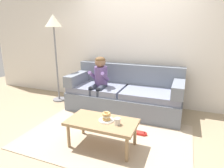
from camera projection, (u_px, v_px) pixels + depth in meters
name	position (u px, v px, depth m)	size (l,w,h in m)	color
ground	(112.00, 129.00, 3.20)	(10.00, 10.00, 0.00)	#9E896B
wall_back	(136.00, 40.00, 4.07)	(8.00, 0.10, 2.80)	silver
area_rug	(107.00, 136.00, 2.97)	(2.50, 1.67, 0.01)	tan
couch	(125.00, 95.00, 3.89)	(2.25, 0.90, 0.91)	slate
coffee_table	(102.00, 124.00, 2.63)	(0.97, 0.51, 0.40)	#937551
person_child	(99.00, 79.00, 3.78)	(0.34, 0.58, 1.10)	#664C84
plate	(106.00, 120.00, 2.63)	(0.21, 0.21, 0.01)	white
donut	(106.00, 119.00, 2.62)	(0.12, 0.12, 0.04)	tan
donut_second	(106.00, 116.00, 2.61)	(0.12, 0.12, 0.04)	beige
donut_third	(106.00, 114.00, 2.60)	(0.12, 0.12, 0.04)	tan
mug	(117.00, 121.00, 2.51)	(0.08, 0.08, 0.09)	silver
toy_controller	(140.00, 133.00, 3.02)	(0.23, 0.09, 0.05)	red
floor_lamp	(54.00, 29.00, 4.10)	(0.37, 0.37, 1.92)	slate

